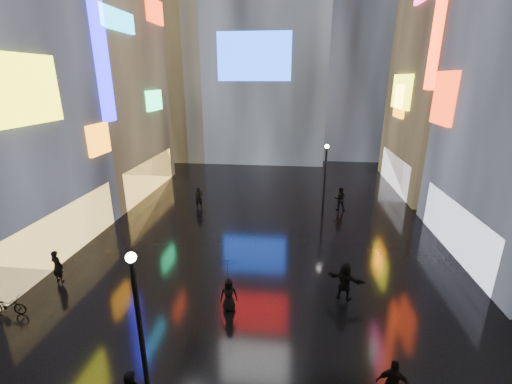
# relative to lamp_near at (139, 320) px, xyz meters

# --- Properties ---
(ground) EXTENTS (140.00, 140.00, 0.00)m
(ground) POSITION_rel_lamp_near_xyz_m (2.80, 14.25, -2.94)
(ground) COLOR black
(ground) RESTS_ON ground
(building_left_far) EXTENTS (10.28, 12.00, 22.00)m
(building_left_far) POSITION_rel_lamp_near_xyz_m (-13.18, 20.26, 8.04)
(building_left_far) COLOR black
(building_left_far) RESTS_ON ground
(building_right_far) EXTENTS (10.28, 12.00, 28.00)m
(building_right_far) POSITION_rel_lamp_near_xyz_m (18.77, 24.25, 11.03)
(building_right_far) COLOR black
(building_right_far) RESTS_ON ground
(tower_flank_right) EXTENTS (12.00, 12.00, 34.00)m
(tower_flank_right) POSITION_rel_lamp_near_xyz_m (11.80, 40.25, 14.06)
(tower_flank_right) COLOR black
(tower_flank_right) RESTS_ON ground
(tower_flank_left) EXTENTS (10.00, 10.00, 26.00)m
(tower_flank_left) POSITION_rel_lamp_near_xyz_m (-11.20, 36.25, 10.06)
(tower_flank_left) COLOR black
(tower_flank_left) RESTS_ON ground
(lamp_near) EXTENTS (0.30, 0.30, 5.20)m
(lamp_near) POSITION_rel_lamp_near_xyz_m (0.00, 0.00, 0.00)
(lamp_near) COLOR black
(lamp_near) RESTS_ON ground
(lamp_far) EXTENTS (0.30, 0.30, 5.20)m
(lamp_far) POSITION_rel_lamp_near_xyz_m (6.79, 17.15, 0.00)
(lamp_far) COLOR black
(lamp_far) RESTS_ON ground
(pedestrian_3) EXTENTS (1.05, 0.58, 1.70)m
(pedestrian_3) POSITION_rel_lamp_near_xyz_m (7.68, 0.54, -2.10)
(pedestrian_3) COLOR black
(pedestrian_3) RESTS_ON ground
(pedestrian_4) EXTENTS (0.85, 0.66, 1.54)m
(pedestrian_4) POSITION_rel_lamp_near_xyz_m (1.78, 4.58, -2.17)
(pedestrian_4) COLOR black
(pedestrian_4) RESTS_ON ground
(pedestrian_5) EXTENTS (1.80, 1.14, 1.85)m
(pedestrian_5) POSITION_rel_lamp_near_xyz_m (6.94, 5.99, -2.02)
(pedestrian_5) COLOR black
(pedestrian_5) RESTS_ON ground
(pedestrian_6) EXTENTS (0.71, 0.57, 1.68)m
(pedestrian_6) POSITION_rel_lamp_near_xyz_m (-2.91, 16.77, -2.10)
(pedestrian_6) COLOR black
(pedestrian_6) RESTS_ON ground
(pedestrian_7) EXTENTS (0.90, 0.71, 1.82)m
(pedestrian_7) POSITION_rel_lamp_near_xyz_m (8.07, 17.51, -2.03)
(pedestrian_7) COLOR black
(pedestrian_7) RESTS_ON ground
(umbrella_2) EXTENTS (1.47, 1.47, 0.96)m
(umbrella_2) POSITION_rel_lamp_near_xyz_m (1.78, 4.58, -0.93)
(umbrella_2) COLOR black
(umbrella_2) RESTS_ON pedestrian_4
(bicycle) EXTENTS (1.68, 0.70, 0.86)m
(bicycle) POSITION_rel_lamp_near_xyz_m (-7.70, 3.23, -2.51)
(bicycle) COLOR black
(bicycle) RESTS_ON ground
(pedestrian_8) EXTENTS (0.70, 0.53, 1.71)m
(pedestrian_8) POSITION_rel_lamp_near_xyz_m (-7.16, 5.85, -2.09)
(pedestrian_8) COLOR black
(pedestrian_8) RESTS_ON ground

